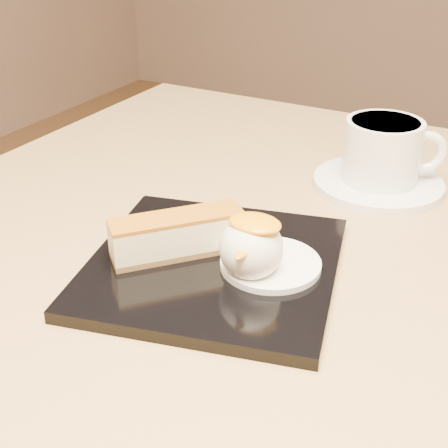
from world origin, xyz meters
The scene contains 9 objects.
table centered at (0.00, 0.00, 0.56)m, with size 0.80×0.80×0.72m.
dessert_plate centered at (-0.02, -0.09, 0.73)m, with size 0.22×0.22×0.01m, color black.
cheesecake centered at (-0.05, -0.10, 0.75)m, with size 0.11×0.11×0.04m.
cream_smear centered at (0.03, -0.08, 0.73)m, with size 0.09×0.09×0.01m, color white.
ice_cream_scoop centered at (0.02, -0.10, 0.76)m, with size 0.06×0.06×0.06m, color white.
mango_sauce centered at (0.02, -0.10, 0.78)m, with size 0.05×0.04×0.01m, color orange.
mint_sprig centered at (0.00, -0.05, 0.74)m, with size 0.04×0.03×0.00m.
saucer centered at (0.06, 0.16, 0.72)m, with size 0.15×0.15×0.01m, color white.
coffee_cup centered at (0.06, 0.16, 0.77)m, with size 0.11×0.09×0.07m.
Camera 1 is at (0.22, -0.51, 1.03)m, focal length 50.00 mm.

